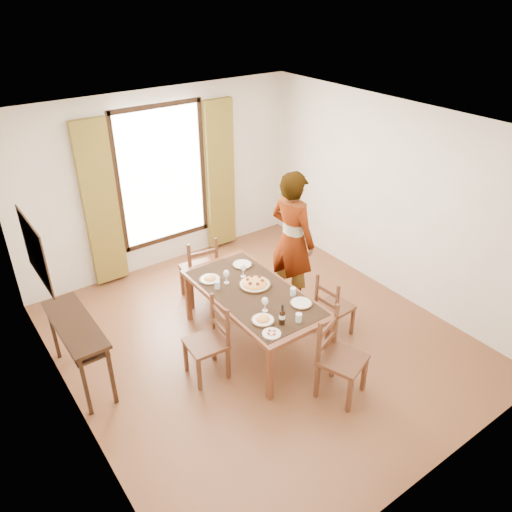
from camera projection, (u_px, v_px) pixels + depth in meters
ground at (259, 339)px, 6.36m from camera, size 5.00×5.00×0.00m
room_shell at (253, 227)px, 5.68m from camera, size 4.60×5.10×2.74m
console_table at (76, 331)px, 5.41m from camera, size 0.38×1.20×0.80m
dining_table at (253, 296)px, 5.98m from camera, size 0.96×1.90×0.76m
chair_west at (209, 343)px, 5.60m from camera, size 0.45×0.45×0.96m
chair_north at (200, 271)px, 6.91m from camera, size 0.51×0.51×1.01m
chair_south at (339, 359)px, 5.33m from camera, size 0.57×0.57×1.01m
chair_east at (333, 308)px, 6.25m from camera, size 0.42×0.42×0.88m
man at (292, 240)px, 6.64m from camera, size 0.86×0.70×1.93m
plate_sw at (263, 319)px, 5.44m from camera, size 0.27×0.27×0.05m
plate_se at (301, 302)px, 5.71m from camera, size 0.27×0.27×0.05m
plate_nw at (210, 278)px, 6.16m from camera, size 0.27×0.27×0.05m
plate_ne at (242, 263)px, 6.47m from camera, size 0.27×0.27×0.05m
pasta_platter at (255, 282)px, 6.04m from camera, size 0.40×0.40×0.10m
caprese_plate at (272, 333)px, 5.24m from camera, size 0.20×0.20×0.04m
wine_glass_a at (265, 304)px, 5.56m from camera, size 0.08×0.08×0.18m
wine_glass_b at (243, 270)px, 6.19m from camera, size 0.08×0.08×0.18m
wine_glass_c at (226, 277)px, 6.07m from camera, size 0.08×0.08×0.18m
tumbler_a at (293, 292)px, 5.85m from camera, size 0.07×0.07×0.10m
tumbler_b at (217, 285)px, 5.98m from camera, size 0.07×0.07×0.10m
tumbler_c at (299, 318)px, 5.42m from camera, size 0.07×0.07×0.10m
wine_bottle at (282, 314)px, 5.34m from camera, size 0.07×0.07×0.25m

